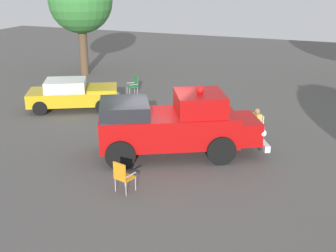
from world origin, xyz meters
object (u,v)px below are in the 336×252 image
Objects in this scene: vintage_fire_truck at (174,124)px; lawn_chair_spare at (122,175)px; lawn_chair_by_car at (134,84)px; spectator_seated at (255,123)px; oak_tree_distant at (80,1)px; classic_hot_rod at (73,94)px; lawn_chair_near_truck at (257,125)px.

vintage_fire_truck is 3.41m from lawn_chair_spare.
lawn_chair_by_car is 1.00× the size of lawn_chair_spare.
oak_tree_distant is (-12.53, 7.70, 3.88)m from spectator_seated.
classic_hot_rod is 8.55m from oak_tree_distant.
vintage_fire_truck is at bearing 82.41° from lawn_chair_spare.
classic_hot_rod reaches higher than spectator_seated.
vintage_fire_truck is 3.61m from spectator_seated.
oak_tree_distant is at bearing 148.42° from spectator_seated.
lawn_chair_near_truck is 0.15× the size of oak_tree_distant.
classic_hot_rod is at bearing 174.14° from spectator_seated.
oak_tree_distant is (-12.63, 7.62, 3.99)m from lawn_chair_near_truck.
oak_tree_distant reaches higher than vintage_fire_truck.
spectator_seated reaches higher than lawn_chair_by_car.
vintage_fire_truck is at bearing -133.12° from spectator_seated.
lawn_chair_spare is 6.60m from spectator_seated.
oak_tree_distant reaches higher than classic_hot_rod.
vintage_fire_truck reaches higher than lawn_chair_spare.
classic_hot_rod is at bearing -115.71° from lawn_chair_by_car.
spectator_seated is (9.00, -0.92, -0.05)m from classic_hot_rod.
spectator_seated is (2.89, 5.93, 0.11)m from lawn_chair_spare.
lawn_chair_near_truck is 8.59m from lawn_chair_by_car.
lawn_chair_by_car is at bearing -33.11° from oak_tree_distant.
lawn_chair_by_car is (-7.47, 4.25, 0.00)m from lawn_chair_near_truck.
lawn_chair_near_truck and lawn_chair_by_car have the same top height.
classic_hot_rod is 3.79m from lawn_chair_by_car.
lawn_chair_spare is at bearing -66.44° from lawn_chair_by_car.
oak_tree_distant is at bearing 146.89° from lawn_chair_by_car.
vintage_fire_truck reaches higher than lawn_chair_near_truck.
spectator_seated is (7.36, -4.33, 0.11)m from lawn_chair_by_car.
lawn_chair_by_car is 0.15× the size of oak_tree_distant.
classic_hot_rod is at bearing 131.74° from lawn_chair_spare.
lawn_chair_spare is (6.12, -6.86, -0.16)m from classic_hot_rod.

